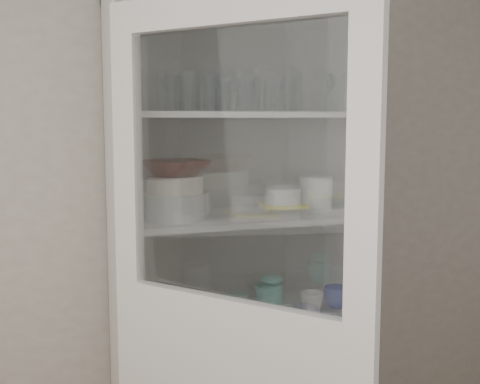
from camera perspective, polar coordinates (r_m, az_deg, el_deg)
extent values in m
cube|color=#ABA196|center=(2.54, -5.89, -0.66)|extent=(3.60, 0.02, 2.60)
cube|color=silver|center=(2.32, -11.54, -7.76)|extent=(0.03, 0.45, 2.10)
cube|color=silver|center=(2.61, 10.20, -6.09)|extent=(0.03, 0.45, 2.10)
cube|color=gray|center=(2.62, -1.45, -5.95)|extent=(1.00, 0.03, 2.10)
cube|color=silver|center=(2.40, 0.00, 17.78)|extent=(1.00, 0.45, 0.03)
cube|color=silver|center=(2.47, 0.11, -11.59)|extent=(0.94, 0.42, 0.02)
cube|color=silver|center=(2.37, 0.11, -2.39)|extent=(0.94, 0.42, 0.02)
cube|color=silver|center=(2.34, 0.12, 7.33)|extent=(0.94, 0.42, 0.02)
cube|color=silver|center=(1.77, -0.80, 17.21)|extent=(0.60, 0.72, 0.10)
cube|color=silver|center=(2.00, -10.57, 2.97)|extent=(0.09, 0.09, 0.80)
cube|color=silver|center=(1.56, 11.76, 1.88)|extent=(0.09, 0.09, 0.80)
cube|color=silver|center=(1.75, -0.78, 2.54)|extent=(0.47, 0.57, 0.78)
cylinder|color=silver|center=(2.14, -4.92, 9.48)|extent=(0.07, 0.07, 0.14)
cylinder|color=silver|center=(2.15, -2.66, 9.38)|extent=(0.08, 0.08, 0.13)
cylinder|color=silver|center=(2.15, -3.10, 9.45)|extent=(0.08, 0.08, 0.14)
cylinder|color=silver|center=(2.24, 0.55, 9.25)|extent=(0.08, 0.08, 0.13)
cylinder|color=silver|center=(2.30, 4.56, 9.25)|extent=(0.07, 0.07, 0.13)
cylinder|color=silver|center=(2.27, 5.00, 9.51)|extent=(0.10, 0.10, 0.15)
cylinder|color=silver|center=(2.39, 10.53, 9.23)|extent=(0.09, 0.09, 0.15)
cylinder|color=silver|center=(2.27, -10.08, 9.35)|extent=(0.07, 0.07, 0.15)
cylinder|color=silver|center=(2.28, -6.23, 9.44)|extent=(0.08, 0.08, 0.15)
cylinder|color=silver|center=(2.35, -1.67, 9.21)|extent=(0.07, 0.07, 0.13)
cylinder|color=silver|center=(2.34, 1.25, 9.20)|extent=(0.07, 0.07, 0.13)
cylinder|color=silver|center=(2.38, 3.23, 9.45)|extent=(0.09, 0.09, 0.16)
cylinder|color=silver|center=(2.26, -6.16, -1.35)|extent=(0.23, 0.23, 0.10)
cylinder|color=silver|center=(2.41, -5.13, -0.98)|extent=(0.19, 0.19, 0.08)
cylinder|color=white|center=(2.25, -6.19, 0.71)|extent=(0.27, 0.27, 0.07)
imported|color=#4E231B|center=(2.24, -6.21, 2.29)|extent=(0.31, 0.31, 0.06)
cylinder|color=silver|center=(2.45, 4.09, -1.60)|extent=(0.44, 0.44, 0.02)
cube|color=yellow|center=(2.45, 4.10, -1.24)|extent=(0.20, 0.20, 0.01)
cylinder|color=silver|center=(2.45, 4.11, -0.34)|extent=(0.17, 0.17, 0.07)
cylinder|color=silver|center=(2.49, 7.19, -0.11)|extent=(0.13, 0.13, 0.14)
imported|color=#0E2199|center=(2.55, 9.13, -9.80)|extent=(0.13, 0.13, 0.09)
imported|color=teal|center=(2.53, 2.47, -9.80)|extent=(0.10, 0.10, 0.09)
imported|color=silver|center=(2.45, 6.83, -10.43)|extent=(0.10, 0.10, 0.09)
cylinder|color=teal|center=(2.53, 3.04, -9.71)|extent=(0.10, 0.10, 0.10)
ellipsoid|color=teal|center=(2.52, 3.05, -8.45)|extent=(0.10, 0.10, 0.02)
cylinder|color=#A09FAB|center=(2.38, -3.00, -11.54)|extent=(0.10, 0.10, 0.04)
cylinder|color=silver|center=(2.41, -9.79, -10.18)|extent=(0.15, 0.15, 0.14)
cylinder|color=silver|center=(2.22, 0.66, 9.63)|extent=(0.08, 0.08, 0.15)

